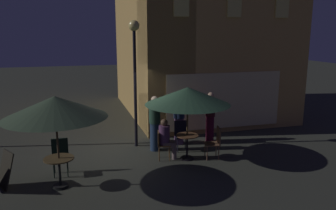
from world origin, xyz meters
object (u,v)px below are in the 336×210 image
Objects in this scene: cafe_chair_1 at (215,140)px; patron_standing_2 at (155,123)px; cafe_table_1 at (187,142)px; cafe_chair_3 at (162,142)px; patron_seated_0 at (166,137)px; patio_umbrella_0 at (55,107)px; cafe_chair_2 at (181,133)px; street_lamp_near_corner at (135,57)px; patron_standing_3 at (179,120)px; cafe_chair_0 at (60,153)px; patio_umbrella_1 at (188,96)px; cafe_table_0 at (59,166)px; patron_standing_1 at (210,117)px.

patron_standing_2 reaches higher than cafe_chair_1.
cafe_chair_3 is at bearing 166.58° from cafe_table_1.
cafe_table_1 is at bearing -0.00° from patron_seated_0.
cafe_chair_2 is (3.72, 1.81, -1.46)m from patio_umbrella_0.
street_lamp_near_corner is 5.47× the size of cafe_table_1.
cafe_table_1 is 0.44× the size of patron_standing_3.
cafe_chair_2 reaches higher than cafe_chair_3.
cafe_chair_0 is 1.00× the size of cafe_chair_1.
patron_standing_3 is at bearing 66.52° from cafe_chair_3.
patio_umbrella_1 is 2.64× the size of cafe_chair_2.
cafe_chair_0 reaches higher than cafe_table_1.
patio_umbrella_1 is at bearing 91.23° from cafe_chair_0.
cafe_chair_1 reaches higher than cafe_table_0.
patio_umbrella_0 reaches higher than cafe_table_1.
patio_umbrella_1 reaches higher than patron_standing_3.
patron_seated_0 is at bearing 11.04° from patron_standing_1.
cafe_table_1 is 0.87× the size of cafe_chair_3.
cafe_chair_1 is at bearing 10.02° from patio_umbrella_0.
patron_seated_0 reaches higher than cafe_chair_0.
patron_standing_3 is at bearing 111.56° from cafe_chair_0.
cafe_table_1 is at bearing -52.14° from street_lamp_near_corner.
patio_umbrella_1 reaches higher than patron_standing_1.
patron_standing_2 is (2.90, 1.12, 0.33)m from cafe_chair_0.
patron_standing_1 reaches higher than cafe_table_1.
street_lamp_near_corner reaches higher than patio_umbrella_0.
cafe_chair_1 is 0.56× the size of patron_standing_3.
patron_standing_1 is (4.98, 2.39, -1.15)m from patio_umbrella_0.
cafe_chair_2 is 1.42m from patron_standing_1.
cafe_table_1 is 0.31× the size of patio_umbrella_0.
patron_standing_3 is (-0.64, 1.61, 0.29)m from cafe_chair_1.
cafe_chair_1 is (0.84, -0.17, -1.38)m from patio_umbrella_1.
cafe_chair_3 is 0.49× the size of patron_standing_2.
street_lamp_near_corner is 3.80m from cafe_chair_0.
cafe_chair_3 is 0.69× the size of patron_seated_0.
patio_umbrella_1 is 2.61× the size of cafe_chair_0.
cafe_chair_1 reaches higher than cafe_table_1.
patron_standing_2 is 1.04m from patron_standing_3.
patron_standing_1 is (0.49, 1.59, 0.32)m from cafe_chair_1.
cafe_chair_0 is (-0.00, 0.87, -1.46)m from patio_umbrella_0.
cafe_chair_0 reaches higher than cafe_table_0.
cafe_table_1 is at bearing 14.77° from patio_umbrella_0.
cafe_table_1 is at bearing 0.00° from cafe_chair_3.
patron_standing_2 is at bearing 125.88° from patio_umbrella_1.
street_lamp_near_corner is 3.20m from cafe_table_1.
cafe_chair_1 is 1.11× the size of cafe_chair_3.
cafe_table_1 is 0.60× the size of patron_seated_0.
patron_standing_3 is at bearing -6.59° from street_lamp_near_corner.
cafe_chair_1 is 0.55× the size of patron_standing_1.
patio_umbrella_1 reaches higher than cafe_table_1.
cafe_chair_0 is (-3.64, -0.09, -1.37)m from patio_umbrella_1.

